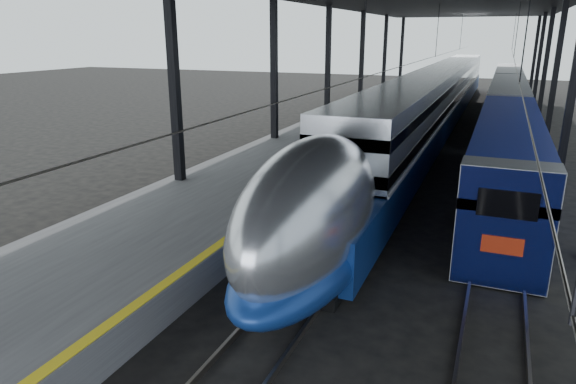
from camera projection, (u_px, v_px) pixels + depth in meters
The scene contains 6 objects.
ground at pixel (251, 271), 15.72m from camera, with size 160.00×160.00×0.00m, color black.
platform at pixel (336, 134), 34.53m from camera, with size 6.00×80.00×1.00m, color #4C4C4F.
yellow_strip at pixel (377, 130), 33.36m from camera, with size 0.30×80.00×0.01m, color yellow.
rails at pixel (459, 150), 31.74m from camera, with size 6.52×80.00×0.16m.
tgv_train at pixel (436, 102), 38.56m from camera, with size 3.10×65.20×4.44m.
second_train at pixel (507, 107), 38.06m from camera, with size 2.59×56.05×3.57m.
Camera 1 is at (6.51, -12.80, 6.93)m, focal length 32.00 mm.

